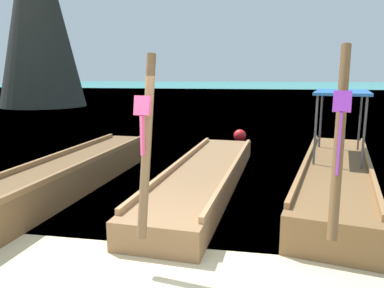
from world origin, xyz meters
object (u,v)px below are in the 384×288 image
Objects in this scene: longtail_boat_red_ribbon at (69,175)px; longtail_boat_violet_ribbon at (336,175)px; karst_rock at (36,6)px; longtail_boat_pink_ribbon at (205,176)px; mooring_buoy_near at (240,136)px.

longtail_boat_red_ribbon is 5.85m from longtail_boat_violet_ribbon.
longtail_boat_pink_ribbon is at bearing -50.28° from karst_rock.
karst_rock reaches higher than longtail_boat_red_ribbon.
longtail_boat_pink_ribbon is at bearing -94.85° from mooring_buoy_near.
longtail_boat_red_ribbon is 1.03× the size of longtail_boat_pink_ribbon.
longtail_boat_pink_ribbon is 5.84m from mooring_buoy_near.
karst_rock reaches higher than longtail_boat_pink_ribbon.
longtail_boat_pink_ribbon is at bearing 14.84° from longtail_boat_red_ribbon.
mooring_buoy_near is (16.16, -13.04, -7.37)m from karst_rock.
karst_rock is (-15.67, 18.86, 7.36)m from longtail_boat_pink_ribbon.
longtail_boat_red_ribbon is 1.01× the size of longtail_boat_violet_ribbon.
longtail_boat_red_ribbon is at bearing -56.99° from karst_rock.
longtail_boat_pink_ribbon is 0.47× the size of karst_rock.
karst_rock is 22.04m from mooring_buoy_near.
longtail_boat_violet_ribbon is 0.48× the size of karst_rock.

